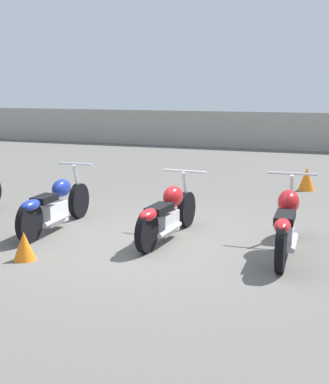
{
  "coord_description": "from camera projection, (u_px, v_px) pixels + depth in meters",
  "views": [
    {
      "loc": [
        2.71,
        -6.84,
        2.19
      ],
      "look_at": [
        0.0,
        0.52,
        0.65
      ],
      "focal_mm": 50.0,
      "sensor_mm": 36.0,
      "label": 1
    }
  ],
  "objects": [
    {
      "name": "motorcycle_slot_2",
      "position": [
        167.0,
        213.0,
        7.76
      ],
      "size": [
        0.71,
        2.04,
        0.93
      ],
      "rotation": [
        0.0,
        0.0,
        -0.06
      ],
      "color": "black",
      "rests_on": "ground_plane"
    },
    {
      "name": "traffic_cone_near",
      "position": [
        24.0,
        246.0,
        6.87
      ],
      "size": [
        0.29,
        0.29,
        0.37
      ],
      "color": "orange",
      "rests_on": "ground_plane"
    },
    {
      "name": "ground_plane",
      "position": [
        152.0,
        243.0,
        7.64
      ],
      "size": [
        60.0,
        60.0,
        0.0
      ],
      "primitive_type": "plane",
      "color": "#5B5954"
    },
    {
      "name": "fence_back",
      "position": [
        280.0,
        131.0,
        18.89
      ],
      "size": [
        40.0,
        0.04,
        1.33
      ],
      "color": "#9E998E",
      "rests_on": "ground_plane"
    },
    {
      "name": "motorcycle_slot_3",
      "position": [
        287.0,
        223.0,
        7.08
      ],
      "size": [
        0.69,
        2.21,
        0.99
      ],
      "rotation": [
        0.0,
        0.0,
        0.06
      ],
      "color": "black",
      "rests_on": "ground_plane"
    },
    {
      "name": "motorcycle_slot_1",
      "position": [
        54.0,
        206.0,
        8.27
      ],
      "size": [
        0.59,
        2.15,
        0.96
      ],
      "rotation": [
        0.0,
        0.0,
        0.04
      ],
      "color": "black",
      "rests_on": "ground_plane"
    },
    {
      "name": "traffic_cone_far",
      "position": [
        307.0,
        179.0,
        11.52
      ],
      "size": [
        0.35,
        0.35,
        0.5
      ],
      "color": "orange",
      "rests_on": "ground_plane"
    }
  ]
}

